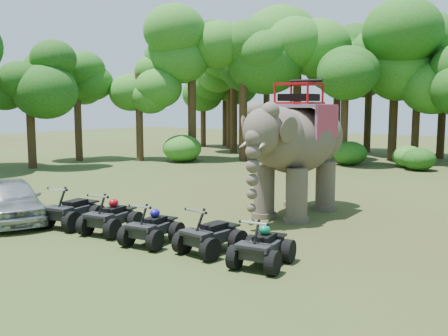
{
  "coord_description": "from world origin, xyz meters",
  "views": [
    {
      "loc": [
        9.25,
        -11.8,
        3.92
      ],
      "look_at": [
        0.0,
        1.2,
        1.9
      ],
      "focal_mm": 40.0,
      "sensor_mm": 36.0,
      "label": 1
    }
  ],
  "objects_px": {
    "atv_4": "(262,241)",
    "elephant": "(297,147)",
    "atv_1": "(111,212)",
    "atv_3": "(210,229)",
    "atv_2": "(152,223)",
    "parked_car": "(11,200)",
    "atv_0": "(72,206)"
  },
  "relations": [
    {
      "from": "parked_car",
      "to": "atv_1",
      "type": "bearing_deg",
      "value": -53.85
    },
    {
      "from": "atv_2",
      "to": "atv_4",
      "type": "height_order",
      "value": "atv_4"
    },
    {
      "from": "parked_car",
      "to": "atv_4",
      "type": "xyz_separation_m",
      "value": [
        9.33,
        0.9,
        -0.12
      ]
    },
    {
      "from": "elephant",
      "to": "atv_4",
      "type": "height_order",
      "value": "elephant"
    },
    {
      "from": "atv_3",
      "to": "atv_4",
      "type": "bearing_deg",
      "value": 1.53
    },
    {
      "from": "atv_2",
      "to": "atv_3",
      "type": "bearing_deg",
      "value": 1.96
    },
    {
      "from": "elephant",
      "to": "atv_0",
      "type": "relative_size",
      "value": 3.14
    },
    {
      "from": "atv_2",
      "to": "atv_4",
      "type": "bearing_deg",
      "value": -4.68
    },
    {
      "from": "atv_1",
      "to": "atv_4",
      "type": "xyz_separation_m",
      "value": [
        5.43,
        -0.01,
        -0.03
      ]
    },
    {
      "from": "atv_0",
      "to": "elephant",
      "type": "bearing_deg",
      "value": 41.35
    },
    {
      "from": "elephant",
      "to": "parked_car",
      "type": "distance_m",
      "value": 10.01
    },
    {
      "from": "atv_4",
      "to": "elephant",
      "type": "bearing_deg",
      "value": 101.24
    },
    {
      "from": "atv_0",
      "to": "atv_1",
      "type": "bearing_deg",
      "value": -4.01
    },
    {
      "from": "elephant",
      "to": "atv_1",
      "type": "relative_size",
      "value": 3.3
    },
    {
      "from": "atv_1",
      "to": "atv_3",
      "type": "height_order",
      "value": "atv_1"
    },
    {
      "from": "elephant",
      "to": "atv_1",
      "type": "bearing_deg",
      "value": -120.86
    },
    {
      "from": "atv_3",
      "to": "parked_car",
      "type": "bearing_deg",
      "value": -165.97
    },
    {
      "from": "atv_0",
      "to": "atv_3",
      "type": "height_order",
      "value": "atv_0"
    },
    {
      "from": "parked_car",
      "to": "atv_1",
      "type": "xyz_separation_m",
      "value": [
        3.9,
        0.9,
        -0.09
      ]
    },
    {
      "from": "atv_1",
      "to": "atv_3",
      "type": "bearing_deg",
      "value": -7.17
    },
    {
      "from": "atv_2",
      "to": "atv_3",
      "type": "distance_m",
      "value": 1.87
    },
    {
      "from": "atv_1",
      "to": "atv_2",
      "type": "bearing_deg",
      "value": -14.18
    },
    {
      "from": "elephant",
      "to": "atv_1",
      "type": "height_order",
      "value": "elephant"
    },
    {
      "from": "atv_2",
      "to": "atv_4",
      "type": "xyz_separation_m",
      "value": [
        3.54,
        0.16,
        0.0
      ]
    },
    {
      "from": "elephant",
      "to": "atv_0",
      "type": "xyz_separation_m",
      "value": [
        -5.03,
        -5.94,
        -1.73
      ]
    },
    {
      "from": "atv_1",
      "to": "elephant",
      "type": "bearing_deg",
      "value": 50.9
    },
    {
      "from": "elephant",
      "to": "atv_4",
      "type": "xyz_separation_m",
      "value": [
        2.1,
        -5.82,
        -1.8
      ]
    },
    {
      "from": "atv_3",
      "to": "atv_0",
      "type": "bearing_deg",
      "value": -170.94
    },
    {
      "from": "atv_0",
      "to": "atv_3",
      "type": "relative_size",
      "value": 1.07
    },
    {
      "from": "atv_4",
      "to": "atv_2",
      "type": "bearing_deg",
      "value": 173.97
    },
    {
      "from": "elephant",
      "to": "atv_2",
      "type": "xyz_separation_m",
      "value": [
        -1.44,
        -5.97,
        -1.8
      ]
    },
    {
      "from": "elephant",
      "to": "atv_3",
      "type": "distance_m",
      "value": 5.96
    }
  ]
}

